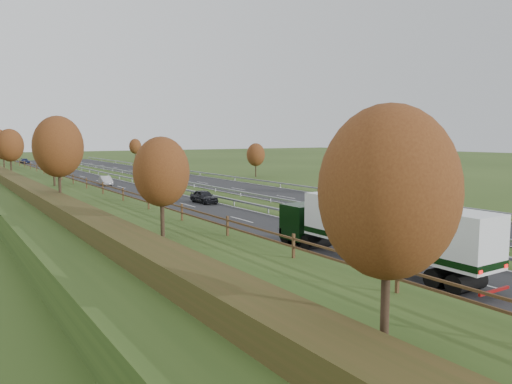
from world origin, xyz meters
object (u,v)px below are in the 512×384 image
at_px(box_lorry, 376,229).
at_px(car_dark_near, 204,197).
at_px(car_silver_mid, 106,181).
at_px(car_oncoming, 145,167).
at_px(road_tanker, 48,163).
at_px(car_small_far, 25,161).

bearing_deg(box_lorry, car_dark_near, 82.24).
distance_m(car_silver_mid, car_oncoming, 34.64).
bearing_deg(road_tanker, car_oncoming, -24.80).
xyz_separation_m(road_tanker, car_dark_near, (5.11, -66.64, -1.05)).
xyz_separation_m(car_small_far, car_oncoming, (18.77, -46.78, -0.02)).
bearing_deg(road_tanker, box_lorry, -89.52).
relative_size(car_small_far, car_oncoming, 0.99).
xyz_separation_m(road_tanker, car_small_far, (0.50, 37.88, -1.10)).
xyz_separation_m(box_lorry, car_silver_mid, (0.77, 59.44, -1.55)).
distance_m(box_lorry, car_silver_mid, 59.47).
height_order(box_lorry, road_tanker, box_lorry).
distance_m(road_tanker, car_dark_near, 66.84).
bearing_deg(car_dark_near, box_lorry, -98.57).
xyz_separation_m(box_lorry, car_small_far, (-0.31, 136.01, -1.56)).
bearing_deg(car_oncoming, road_tanker, -23.11).
height_order(car_dark_near, car_silver_mid, car_dark_near).
relative_size(box_lorry, car_silver_mid, 3.64).
height_order(box_lorry, car_small_far, box_lorry).
bearing_deg(car_oncoming, box_lorry, 80.00).
distance_m(car_dark_near, car_oncoming, 59.45).
bearing_deg(car_small_far, road_tanker, -92.29).
bearing_deg(road_tanker, car_small_far, 89.24).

